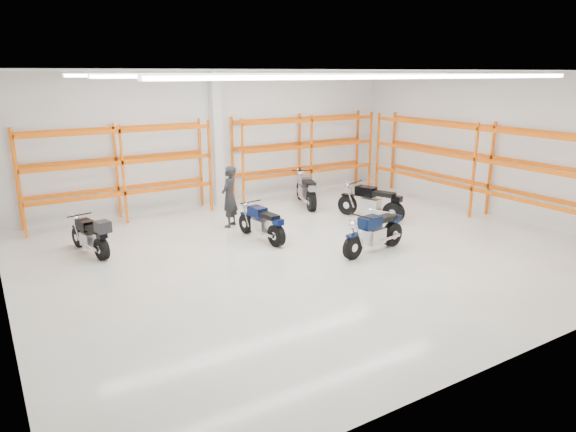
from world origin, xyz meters
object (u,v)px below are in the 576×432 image
motorcycle_back_c (306,191)px  motorcycle_main (376,233)px  motorcycle_back_a (92,236)px  motorcycle_back_d (373,203)px  standing_man (229,197)px  structural_column (217,140)px  motorcycle_back_b (263,224)px

motorcycle_back_c → motorcycle_main: bearing=-102.4°
motorcycle_main → motorcycle_back_a: (-6.28, 3.55, -0.01)m
motorcycle_back_d → standing_man: standing_man is taller
motorcycle_back_c → structural_column: size_ratio=0.50×
motorcycle_main → motorcycle_back_a: 7.21m
motorcycle_back_b → motorcycle_back_c: (3.12, 2.53, 0.07)m
structural_column → motorcycle_back_d: bearing=-53.1°
motorcycle_back_a → motorcycle_back_d: bearing=-8.5°
motorcycle_back_d → standing_man: size_ratio=1.20×
standing_man → motorcycle_back_b: bearing=55.7°
motorcycle_back_c → motorcycle_back_a: bearing=-170.0°
motorcycle_main → motorcycle_back_b: 3.09m
motorcycle_back_a → structural_column: size_ratio=0.44×
standing_man → structural_column: structural_column is taller
structural_column → motorcycle_back_c: bearing=-37.4°
standing_man → motorcycle_back_a: bearing=-33.8°
motorcycle_back_b → standing_man: bearing=95.9°
motorcycle_back_a → structural_column: 6.09m
structural_column → motorcycle_back_b: bearing=-98.7°
motorcycle_back_b → structural_column: bearing=81.3°
motorcycle_back_a → motorcycle_back_c: bearing=10.0°
motorcycle_back_a → motorcycle_back_d: 8.27m
motorcycle_back_b → motorcycle_back_d: motorcycle_back_d is taller
motorcycle_back_a → structural_column: (4.89, 3.16, 1.76)m
motorcycle_main → motorcycle_back_a: size_ratio=1.10×
motorcycle_back_b → motorcycle_main: bearing=-48.4°
standing_man → motorcycle_back_d: bearing=117.7°
motorcycle_back_d → structural_column: 5.74m
motorcycle_back_b → structural_column: 4.80m
motorcycle_main → standing_man: standing_man is taller
motorcycle_back_b → standing_man: 1.77m
motorcycle_back_b → motorcycle_back_d: size_ratio=0.92×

